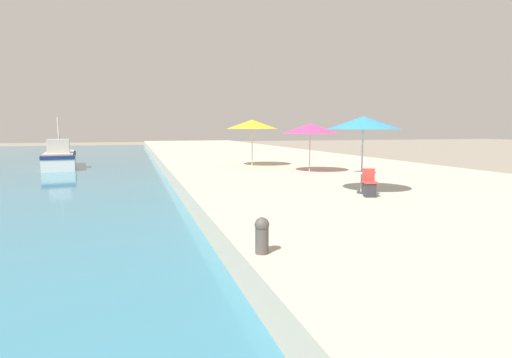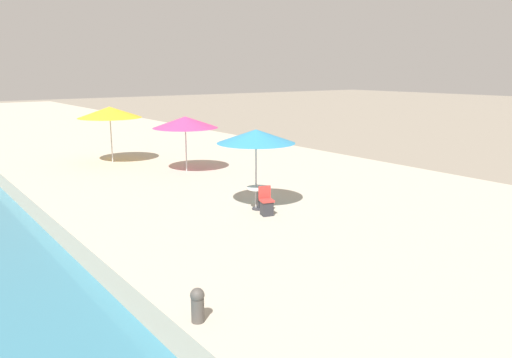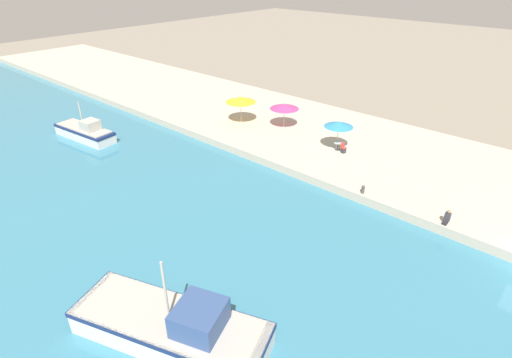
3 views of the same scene
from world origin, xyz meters
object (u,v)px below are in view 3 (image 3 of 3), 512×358
fishing_boat_near (173,326)px  cafe_table (338,144)px  person_at_quay (447,218)px  fishing_boat_mid (85,132)px  cafe_umbrella_white (284,106)px  mooring_bollard (363,189)px  cafe_umbrella_pink (339,124)px  cafe_chair_left (343,149)px  cafe_umbrella_striped (241,99)px

fishing_boat_near → cafe_table: bearing=-7.8°
person_at_quay → fishing_boat_mid: bearing=103.3°
fishing_boat_near → cafe_umbrella_white: (23.47, 11.74, 2.00)m
mooring_bollard → person_at_quay: bearing=-88.5°
fishing_boat_mid → cafe_umbrella_pink: 24.63m
cafe_umbrella_white → fishing_boat_mid: bearing=135.2°
fishing_boat_near → cafe_chair_left: (22.08, 4.02, 0.10)m
fishing_boat_near → cafe_chair_left: size_ratio=10.81×
cafe_umbrella_striped → cafe_chair_left: size_ratio=3.40×
fishing_boat_mid → person_at_quay: size_ratio=7.47×
person_at_quay → cafe_umbrella_pink: bearing=65.3°
fishing_boat_near → mooring_bollard: bearing=-22.0°
fishing_boat_near → cafe_umbrella_white: fishing_boat_near is taller
fishing_boat_near → cafe_umbrella_pink: fishing_boat_near is taller
person_at_quay → cafe_table: bearing=65.0°
cafe_chair_left → person_at_quay: 11.71m
cafe_umbrella_white → cafe_table: cafe_umbrella_white is taller
fishing_boat_near → person_at_quay: size_ratio=10.09×
fishing_boat_near → fishing_boat_mid: fishing_boat_near is taller
cafe_umbrella_pink → cafe_umbrella_white: cafe_umbrella_pink is taller
cafe_chair_left → person_at_quay: size_ratio=0.93×
fishing_boat_near → cafe_table: size_ratio=12.29×
cafe_umbrella_pink → cafe_table: bearing=-84.0°
fishing_boat_mid → fishing_boat_near: bearing=-116.8°
fishing_boat_near → cafe_umbrella_white: bearing=6.8°
cafe_chair_left → mooring_bollard: bearing=58.8°
cafe_umbrella_pink → cafe_umbrella_striped: cafe_umbrella_striped is taller
cafe_umbrella_striped → cafe_table: bearing=-86.5°
fishing_boat_mid → cafe_chair_left: bearing=-66.3°
cafe_umbrella_white → cafe_chair_left: bearing=-100.2°
cafe_umbrella_striped → cafe_chair_left: cafe_umbrella_striped is taller
cafe_chair_left → mooring_bollard: size_ratio=1.39×
cafe_chair_left → person_at_quay: (-5.04, -10.57, 0.10)m
cafe_umbrella_white → cafe_umbrella_striped: (-1.87, 4.21, 0.25)m
mooring_bollard → cafe_umbrella_striped: bearing=74.2°
fishing_boat_mid → cafe_table: size_ratio=9.10×
fishing_boat_near → cafe_umbrella_pink: (22.28, 4.84, 2.18)m
person_at_quay → cafe_umbrella_striped: bearing=78.6°
cafe_table → mooring_bollard: size_ratio=1.22×
fishing_boat_near → fishing_boat_mid: (9.41, 25.70, -0.16)m
cafe_umbrella_pink → cafe_table: (0.01, -0.12, -1.87)m
cafe_chair_left → cafe_umbrella_striped: bearing=-70.9°
fishing_boat_mid → mooring_bollard: (7.49, -26.36, 0.29)m
cafe_umbrella_white → fishing_boat_near: bearing=-153.4°
fishing_boat_near → cafe_umbrella_striped: size_ratio=3.18×
cafe_umbrella_pink → cafe_chair_left: 2.24m
fishing_boat_mid → cafe_table: fishing_boat_mid is taller
cafe_umbrella_white → cafe_table: size_ratio=3.64×
mooring_bollard → cafe_umbrella_white: bearing=62.1°
cafe_umbrella_white → cafe_table: bearing=-99.5°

